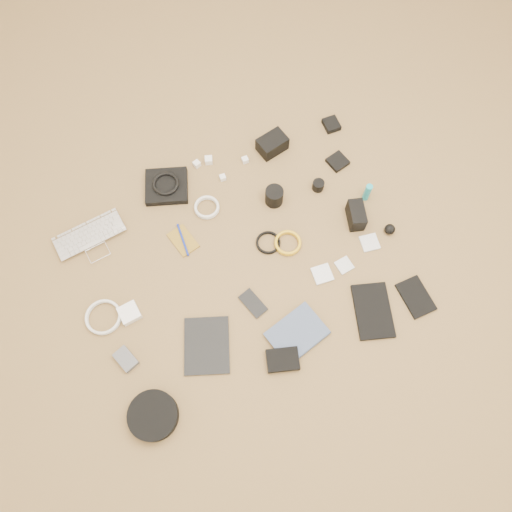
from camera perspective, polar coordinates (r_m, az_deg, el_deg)
name	(u,v)px	position (r m, az deg, el deg)	size (l,w,h in m)	color
room_shell	(228,21)	(1.05, -3.26, 25.20)	(4.04, 4.04, 2.58)	olive
laptop	(94,243)	(2.23, -18.06, 1.41)	(0.30, 0.21, 0.02)	silver
headphone_pouch	(167,186)	(2.28, -10.18, 7.84)	(0.19, 0.17, 0.03)	black
headphones	(166,184)	(2.26, -10.28, 8.14)	(0.12, 0.12, 0.02)	black
charger_a	(197,164)	(2.32, -6.79, 10.40)	(0.03, 0.03, 0.03)	white
charger_b	(209,160)	(2.32, -5.43, 10.85)	(0.03, 0.03, 0.03)	white
charger_c	(245,160)	(2.32, -1.26, 10.92)	(0.03, 0.03, 0.02)	white
charger_d	(223,178)	(2.27, -3.83, 8.93)	(0.03, 0.03, 0.02)	white
dslr_camera	(272,144)	(2.34, 1.87, 12.66)	(0.13, 0.09, 0.07)	black
lens_pouch	(331,124)	(2.45, 8.61, 14.64)	(0.07, 0.08, 0.03)	black
notebook_olive	(183,240)	(2.16, -8.33, 1.77)	(0.08, 0.13, 0.01)	olive
pen_blue	(183,240)	(2.15, -8.36, 1.85)	(0.01, 0.01, 0.16)	#122499
cable_white_a	(207,208)	(2.21, -5.63, 5.47)	(0.11, 0.11, 0.01)	silver
lens_a	(274,196)	(2.19, 2.09, 6.85)	(0.08, 0.08, 0.09)	black
lens_b	(318,185)	(2.25, 7.12, 8.01)	(0.05, 0.05, 0.05)	black
card_reader	(338,162)	(2.35, 9.31, 10.60)	(0.08, 0.08, 0.02)	black
power_brick	(129,313)	(2.08, -14.26, -6.34)	(0.08, 0.08, 0.03)	white
cable_white_b	(104,317)	(2.11, -17.00, -6.74)	(0.15, 0.15, 0.01)	silver
cable_black	(268,243)	(2.13, 1.40, 1.49)	(0.10, 0.10, 0.01)	black
cable_yellow	(288,244)	(2.13, 3.64, 1.43)	(0.12, 0.12, 0.01)	gold
flash	(356,215)	(2.19, 11.37, 4.60)	(0.06, 0.12, 0.09)	black
lens_cleaner	(367,192)	(2.24, 12.60, 7.12)	(0.03, 0.03, 0.10)	teal
battery_charger	(126,359)	(2.04, -14.65, -11.33)	(0.06, 0.09, 0.03)	#505055
tablet	(207,345)	(2.01, -5.65, -10.14)	(0.18, 0.23, 0.01)	black
phone	(253,303)	(2.04, -0.35, -5.43)	(0.06, 0.12, 0.01)	black
filter_case_left	(322,274)	(2.10, 7.58, -2.06)	(0.08, 0.08, 0.01)	silver
filter_case_mid	(344,265)	(2.13, 10.05, -1.05)	(0.06, 0.06, 0.01)	silver
filter_case_right	(370,243)	(2.19, 12.86, 1.50)	(0.07, 0.07, 0.01)	silver
air_blower	(390,229)	(2.21, 15.04, 2.97)	(0.05, 0.05, 0.05)	black
headphone_case	(153,416)	(1.98, -11.67, -17.43)	(0.19, 0.19, 0.05)	black
drive_case	(283,360)	(1.98, 3.07, -11.76)	(0.12, 0.09, 0.03)	black
paperback	(310,350)	(2.00, 6.21, -10.59)	(0.16, 0.22, 0.02)	#3E4C6A
notebook_black_a	(373,311)	(2.08, 13.21, -6.13)	(0.14, 0.23, 0.02)	black
notebook_black_b	(416,297)	(2.15, 17.79, -4.48)	(0.11, 0.16, 0.01)	black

